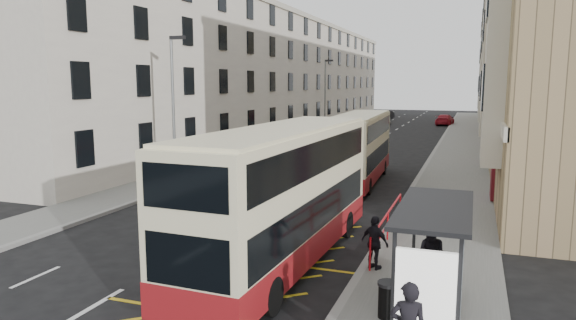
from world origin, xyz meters
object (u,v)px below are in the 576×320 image
at_px(double_decker_front, 283,196).
at_px(pedestrian_far, 375,243).
at_px(street_lamp_near, 174,102).
at_px(car_red, 445,120).
at_px(double_decker_rear, 359,148).
at_px(car_dark, 385,115).
at_px(pedestrian_mid, 433,257).
at_px(litter_bin, 388,299).
at_px(white_van, 348,129).
at_px(car_silver, 384,119).
at_px(street_lamp_far, 326,93).
at_px(bus_shelter, 439,241).

relative_size(double_decker_front, pedestrian_far, 6.74).
relative_size(street_lamp_near, car_red, 1.61).
height_order(double_decker_front, double_decker_rear, double_decker_front).
xyz_separation_m(street_lamp_near, car_dark, (1.90, 58.26, -3.97)).
xyz_separation_m(street_lamp_near, pedestrian_mid, (14.43, -10.22, -3.60)).
xyz_separation_m(litter_bin, car_dark, (-11.69, 70.67, 0.06)).
bearing_deg(white_van, car_red, 85.39).
relative_size(double_decker_front, car_red, 2.20).
distance_m(white_van, car_dark, 27.83).
relative_size(pedestrian_far, car_silver, 0.42).
bearing_deg(double_decker_rear, litter_bin, -78.09).
xyz_separation_m(street_lamp_near, litter_bin, (13.60, -12.41, -4.03)).
distance_m(street_lamp_near, double_decker_rear, 10.64).
relative_size(white_van, car_red, 0.97).
bearing_deg(car_dark, pedestrian_far, -63.33).
height_order(street_lamp_far, pedestrian_mid, street_lamp_far).
height_order(double_decker_front, litter_bin, double_decker_front).
bearing_deg(pedestrian_far, car_red, -62.31).
bearing_deg(bus_shelter, pedestrian_far, 122.85).
distance_m(street_lamp_far, pedestrian_far, 41.47).
bearing_deg(white_van, street_lamp_far, -148.50).
relative_size(street_lamp_far, double_decker_front, 0.73).
height_order(double_decker_rear, pedestrian_far, double_decker_rear).
xyz_separation_m(litter_bin, pedestrian_far, (-0.90, 3.10, 0.36)).
relative_size(street_lamp_far, pedestrian_mid, 4.49).
distance_m(street_lamp_near, white_van, 30.79).
bearing_deg(car_silver, pedestrian_mid, -97.92).
xyz_separation_m(double_decker_front, white_van, (-7.33, 39.87, -1.54)).
bearing_deg(white_van, double_decker_rear, -53.76).
xyz_separation_m(double_decker_front, double_decker_rear, (-0.59, 14.03, -0.20)).
distance_m(double_decker_front, car_red, 58.30).
height_order(bus_shelter, pedestrian_far, bus_shelter).
bearing_deg(car_silver, bus_shelter, -98.05).
height_order(bus_shelter, double_decker_rear, double_decker_rear).
height_order(litter_bin, car_silver, car_silver).
distance_m(double_decker_rear, pedestrian_mid, 15.74).
height_order(street_lamp_near, double_decker_front, street_lamp_near).
xyz_separation_m(double_decker_rear, white_van, (-6.74, 25.83, -1.34)).
height_order(double_decker_front, white_van, double_decker_front).
distance_m(bus_shelter, pedestrian_far, 3.86).
xyz_separation_m(bus_shelter, car_dark, (-12.79, 70.65, -1.47)).
relative_size(street_lamp_near, white_van, 1.66).
distance_m(litter_bin, car_red, 61.27).
distance_m(car_dark, car_red, 13.49).
relative_size(street_lamp_near, litter_bin, 9.11).
bearing_deg(double_decker_front, car_dark, 98.49).
relative_size(double_decker_rear, pedestrian_far, 6.12).
bearing_deg(double_decker_front, car_red, 90.12).
relative_size(street_lamp_far, car_red, 1.61).
relative_size(bus_shelter, street_lamp_near, 0.53).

